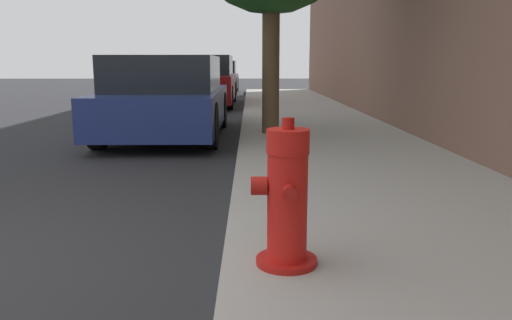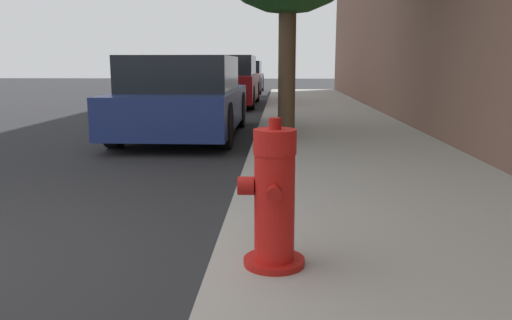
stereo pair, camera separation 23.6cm
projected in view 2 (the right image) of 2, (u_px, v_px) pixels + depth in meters
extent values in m
cube|color=#99968E|center=(461.00, 287.00, 2.72)|extent=(2.80, 40.00, 0.12)
cylinder|color=#A91511|center=(274.00, 261.00, 2.87)|extent=(0.35, 0.35, 0.04)
cylinder|color=red|center=(274.00, 207.00, 2.81)|extent=(0.23, 0.23, 0.61)
cylinder|color=red|center=(275.00, 142.00, 2.74)|extent=(0.24, 0.24, 0.14)
cylinder|color=#A91511|center=(275.00, 124.00, 2.72)|extent=(0.07, 0.07, 0.06)
cylinder|color=#A91511|center=(274.00, 193.00, 2.64)|extent=(0.08, 0.08, 0.08)
cylinder|color=#A91511|center=(275.00, 180.00, 2.93)|extent=(0.08, 0.08, 0.08)
cylinder|color=#A91511|center=(246.00, 186.00, 2.79)|extent=(0.09, 0.10, 0.10)
cube|color=navy|center=(185.00, 107.00, 8.70)|extent=(1.83, 4.19, 0.62)
cube|color=black|center=(183.00, 73.00, 8.42)|extent=(1.69, 2.31, 0.57)
cylinder|color=black|center=(157.00, 109.00, 10.04)|extent=(0.20, 0.69, 0.69)
cylinder|color=black|center=(239.00, 110.00, 9.96)|extent=(0.20, 0.69, 0.69)
cylinder|color=black|center=(114.00, 125.00, 7.49)|extent=(0.20, 0.69, 0.69)
cylinder|color=black|center=(225.00, 125.00, 7.41)|extent=(0.20, 0.69, 0.69)
cube|color=maroon|center=(227.00, 87.00, 15.11)|extent=(1.77, 4.59, 0.74)
cube|color=black|center=(226.00, 65.00, 14.81)|extent=(1.63, 2.53, 0.56)
cylinder|color=black|center=(208.00, 92.00, 16.59)|extent=(0.20, 0.66, 0.66)
cylinder|color=black|center=(256.00, 92.00, 16.52)|extent=(0.20, 0.66, 0.66)
cylinder|color=black|center=(193.00, 97.00, 13.80)|extent=(0.20, 0.66, 0.66)
cylinder|color=black|center=(251.00, 98.00, 13.72)|extent=(0.20, 0.66, 0.66)
cube|color=black|center=(243.00, 81.00, 21.63)|extent=(1.66, 4.30, 0.60)
cube|color=black|center=(243.00, 68.00, 21.35)|extent=(1.53, 2.37, 0.57)
cylinder|color=black|center=(229.00, 83.00, 23.00)|extent=(0.20, 0.69, 0.69)
cylinder|color=black|center=(262.00, 84.00, 22.93)|extent=(0.20, 0.69, 0.69)
cylinder|color=black|center=(222.00, 86.00, 20.39)|extent=(0.20, 0.69, 0.69)
cylinder|color=black|center=(259.00, 86.00, 20.31)|extent=(0.20, 0.69, 0.69)
cylinder|color=brown|center=(287.00, 59.00, 8.09)|extent=(0.28, 0.28, 2.40)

